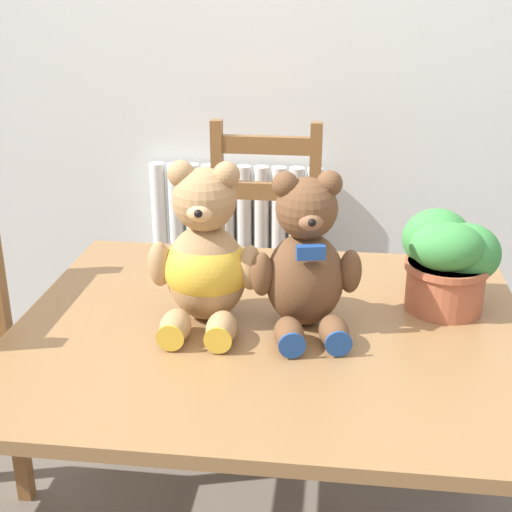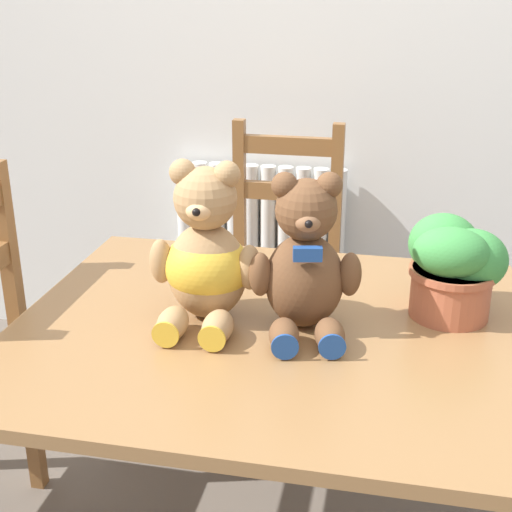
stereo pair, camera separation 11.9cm
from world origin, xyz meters
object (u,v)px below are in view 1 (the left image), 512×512
object	(u,v)px
teddy_bear_left	(205,260)
potted_plant	(448,259)
wooden_chair_behind	(261,280)
teddy_bear_right	(306,263)

from	to	relation	value
teddy_bear_left	potted_plant	bearing A→B (deg)	-167.90
wooden_chair_behind	teddy_bear_left	size ratio (longest dim) A/B	2.70
teddy_bear_left	teddy_bear_right	xyz separation A→B (m)	(0.23, -0.00, 0.01)
teddy_bear_left	potted_plant	xyz separation A→B (m)	(0.55, 0.13, -0.02)
wooden_chair_behind	teddy_bear_left	xyz separation A→B (m)	(-0.03, -0.80, 0.39)
potted_plant	teddy_bear_right	bearing A→B (deg)	-157.45
teddy_bear_left	wooden_chair_behind	bearing A→B (deg)	-93.70
wooden_chair_behind	teddy_bear_left	bearing A→B (deg)	87.60
wooden_chair_behind	potted_plant	bearing A→B (deg)	127.54
wooden_chair_behind	potted_plant	distance (m)	0.92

